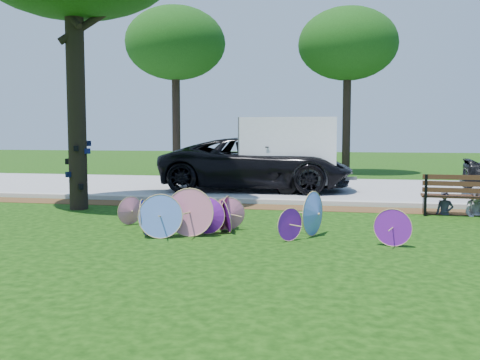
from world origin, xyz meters
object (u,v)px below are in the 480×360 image
Objects in this scene: black_van at (256,164)px; park_bench at (462,195)px; person_right at (478,188)px; cargo_trailer at (289,150)px; person_left at (445,192)px; parasol_pile at (222,215)px.

black_van reaches higher than park_bench.
cargo_trailer is at bearing 156.94° from person_right.
cargo_trailer reaches higher than person_left.
cargo_trailer is 2.80× the size of person_left.
person_left is at bearing 175.91° from park_bench.
parasol_pile is 5.33× the size of person_left.
black_van is 6.69m from person_left.
parasol_pile is 5.55m from person_left.
cargo_trailer reaches higher than park_bench.
person_right is (5.13, 3.34, 0.28)m from parasol_pile.
person_left is at bearing -48.00° from cargo_trailer.
black_van reaches higher than person_left.
parasol_pile is at bearing -133.50° from person_left.
park_bench is at bearing 34.52° from parasol_pile.
cargo_trailer is 1.64× the size of park_bench.
park_bench is at bearing -153.37° from person_right.
parasol_pile is 0.90× the size of black_van.
person_right is at bearing -43.40° from cargo_trailer.
black_van is 5.89× the size of person_left.
person_left is (4.43, 3.34, 0.16)m from parasol_pile.
black_van is 6.99m from park_bench.
parasol_pile is 7.59m from cargo_trailer.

